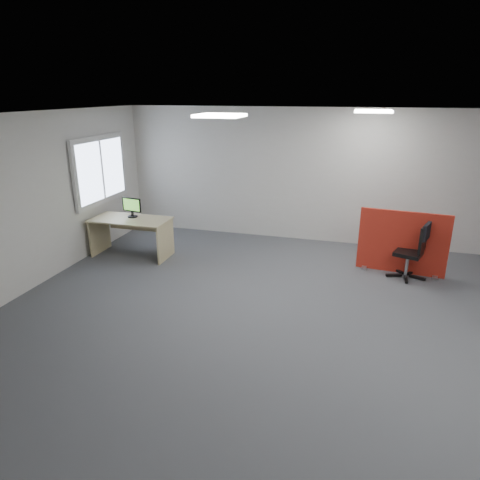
% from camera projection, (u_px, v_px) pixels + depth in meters
% --- Properties ---
extents(floor, '(9.00, 9.00, 0.00)m').
position_uv_depth(floor, '(317.00, 324.00, 5.77)').
color(floor, '#4C4E53').
rests_on(floor, ground).
extents(ceiling, '(9.00, 7.00, 0.02)m').
position_uv_depth(ceiling, '(331.00, 117.00, 4.89)').
color(ceiling, white).
rests_on(ceiling, wall_back).
extents(wall_back, '(9.00, 0.02, 2.70)m').
position_uv_depth(wall_back, '(340.00, 178.00, 8.51)').
color(wall_back, silver).
rests_on(wall_back, floor).
extents(wall_front, '(9.00, 0.02, 2.70)m').
position_uv_depth(wall_front, '(257.00, 432.00, 2.15)').
color(wall_front, silver).
rests_on(wall_front, floor).
extents(wall_left, '(0.02, 7.00, 2.70)m').
position_uv_depth(wall_left, '(24.00, 205.00, 6.49)').
color(wall_left, silver).
rests_on(wall_left, floor).
extents(window, '(0.06, 1.70, 1.30)m').
position_uv_depth(window, '(101.00, 170.00, 8.22)').
color(window, white).
rests_on(window, wall_left).
extents(ceiling_lights, '(4.10, 4.10, 0.04)m').
position_uv_depth(ceiling_lights, '(361.00, 117.00, 5.42)').
color(ceiling_lights, white).
rests_on(ceiling_lights, ceiling).
extents(red_divider, '(1.46, 0.30, 1.09)m').
position_uv_depth(red_divider, '(402.00, 243.00, 7.27)').
color(red_divider, '#A61F15').
rests_on(red_divider, floor).
extents(second_desk, '(1.45, 0.73, 0.73)m').
position_uv_depth(second_desk, '(132.00, 228.00, 8.07)').
color(second_desk, '#CFBE84').
rests_on(second_desk, floor).
extents(monitor_second, '(0.41, 0.18, 0.37)m').
position_uv_depth(monitor_second, '(132.00, 207.00, 8.02)').
color(monitor_second, black).
rests_on(monitor_second, second_desk).
extents(office_chair, '(0.64, 0.62, 0.97)m').
position_uv_depth(office_chair, '(416.00, 248.00, 7.02)').
color(office_chair, black).
rests_on(office_chair, floor).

